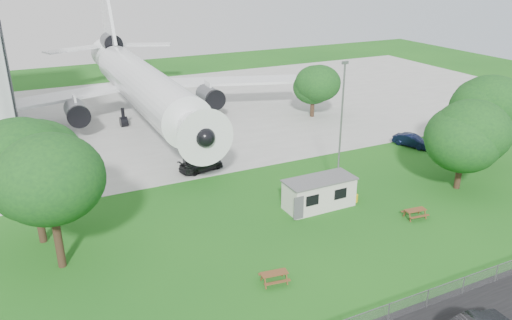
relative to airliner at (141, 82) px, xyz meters
name	(u,v)px	position (x,y,z in m)	size (l,w,h in m)	color
ground	(292,248)	(2.00, -35.86, -5.27)	(160.00, 160.00, 0.00)	#256D1B
concrete_apron	(155,115)	(2.00, 2.14, -5.25)	(120.00, 46.00, 0.03)	#B7B7B2
airliner	(141,82)	(0.00, 0.00, 0.00)	(46.36, 47.73, 17.69)	white
site_cabin	(319,193)	(7.40, -31.02, -3.96)	(6.76, 2.76, 2.62)	beige
picnic_west	(274,282)	(-1.19, -39.01, -5.27)	(1.80, 1.50, 0.76)	brown
picnic_east	(414,218)	(13.46, -36.20, -5.27)	(1.80, 1.50, 0.76)	brown
lamp_mast	(341,132)	(10.20, -29.66, 0.73)	(0.16, 0.16, 12.00)	slate
tree_west_big	(30,164)	(-14.48, -26.73, 1.05)	(7.56, 7.56, 10.11)	#382619
tree_west_small	(49,183)	(-13.55, -30.84, 1.09)	(7.23, 7.23, 9.99)	#382619
tree_east_front	(465,137)	(21.09, -33.44, -0.18)	(8.21, 8.21, 9.20)	#382619
tree_east_back	(485,106)	(27.71, -29.66, 0.89)	(7.92, 7.92, 10.13)	#382619
tree_far_apron	(313,86)	(21.19, -7.85, -1.05)	(6.44, 6.44, 7.45)	#382619
car_ne_sedan	(412,141)	(25.14, -22.91, -4.57)	(1.47, 4.23, 1.39)	black
car_apron_van	(201,164)	(1.07, -19.04, -4.59)	(1.90, 4.68, 1.36)	black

